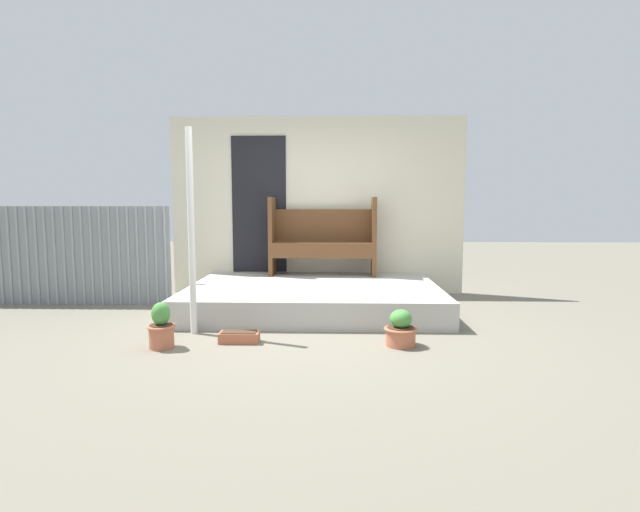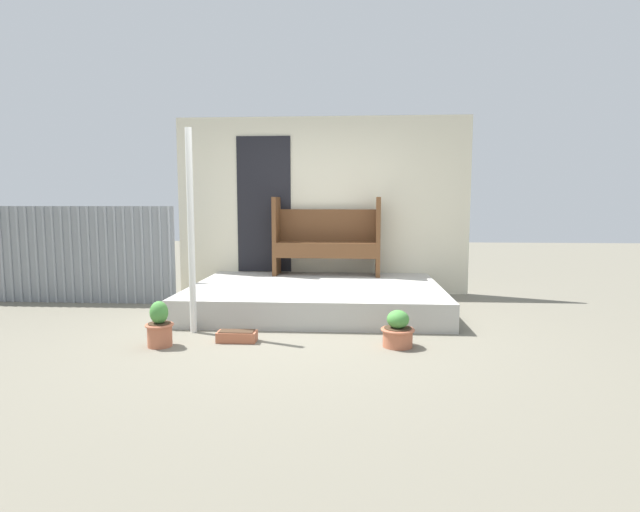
{
  "view_description": "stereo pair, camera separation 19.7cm",
  "coord_description": "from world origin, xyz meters",
  "views": [
    {
      "loc": [
        0.43,
        -5.11,
        1.36
      ],
      "look_at": [
        0.26,
        0.4,
        0.76
      ],
      "focal_mm": 28.0,
      "sensor_mm": 36.0,
      "label": 1
    },
    {
      "loc": [
        0.62,
        -5.1,
        1.36
      ],
      "look_at": [
        0.26,
        0.4,
        0.76
      ],
      "focal_mm": 28.0,
      "sensor_mm": 36.0,
      "label": 2
    }
  ],
  "objects": [
    {
      "name": "ground_plane",
      "position": [
        0.0,
        0.0,
        0.0
      ],
      "size": [
        24.0,
        24.0,
        0.0
      ],
      "primitive_type": "plane",
      "color": "#706B5B"
    },
    {
      "name": "flower_pot_middle",
      "position": [
        1.05,
        -0.47,
        0.15
      ],
      "size": [
        0.32,
        0.32,
        0.35
      ],
      "color": "#B76647",
      "rests_on": "ground_plane"
    },
    {
      "name": "support_post",
      "position": [
        -1.04,
        -0.08,
        1.05
      ],
      "size": [
        0.07,
        0.07,
        2.11
      ],
      "color": "white",
      "rests_on": "ground_plane"
    },
    {
      "name": "flower_pot_left",
      "position": [
        -1.19,
        -0.61,
        0.19
      ],
      "size": [
        0.26,
        0.26,
        0.43
      ],
      "color": "#B76647",
      "rests_on": "ground_plane"
    },
    {
      "name": "planter_box_rect",
      "position": [
        -0.5,
        -0.41,
        0.05
      ],
      "size": [
        0.38,
        0.18,
        0.11
      ],
      "color": "#B26042",
      "rests_on": "ground_plane"
    },
    {
      "name": "house_wall",
      "position": [
        0.12,
        2.31,
        1.3
      ],
      "size": [
        4.32,
        0.08,
        2.6
      ],
      "color": "beige",
      "rests_on": "ground_plane"
    },
    {
      "name": "bench",
      "position": [
        0.25,
        2.04,
        0.87
      ],
      "size": [
        1.53,
        0.44,
        1.12
      ],
      "rotation": [
        0.0,
        0.0,
        -0.03
      ],
      "color": "brown",
      "rests_on": "porch_slab"
    },
    {
      "name": "porch_slab",
      "position": [
        0.16,
        1.14,
        0.16
      ],
      "size": [
        3.12,
        2.28,
        0.31
      ],
      "color": "#B2AFA8",
      "rests_on": "ground_plane"
    },
    {
      "name": "fence_corrugated",
      "position": [
        -3.27,
        1.33,
        0.65
      ],
      "size": [
        3.07,
        0.05,
        1.31
      ],
      "color": "gray",
      "rests_on": "ground_plane"
    }
  ]
}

